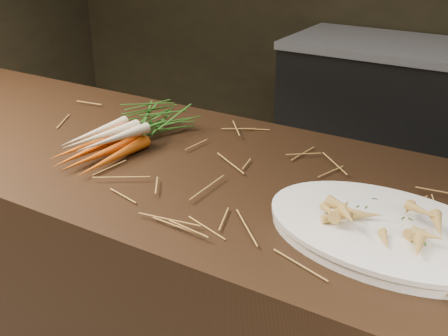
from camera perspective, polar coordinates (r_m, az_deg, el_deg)
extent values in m
cube|color=black|center=(1.55, -1.72, -15.21)|extent=(2.40, 0.70, 0.90)
cone|color=#CB5918|center=(1.40, -13.34, 1.81)|extent=(0.04, 0.24, 0.03)
cone|color=#CB5918|center=(1.37, -12.28, 1.44)|extent=(0.06, 0.25, 0.03)
cone|color=#CB5918|center=(1.35, -11.17, 1.05)|extent=(0.03, 0.24, 0.03)
cone|color=#CB5918|center=(1.37, -13.17, 2.47)|extent=(0.07, 0.25, 0.03)
cone|color=beige|center=(1.39, -13.01, 3.51)|extent=(0.03, 0.23, 0.04)
cone|color=beige|center=(1.35, -12.33, 3.22)|extent=(0.05, 0.23, 0.04)
cone|color=beige|center=(1.34, -11.18, 2.93)|extent=(0.04, 0.23, 0.04)
ellipsoid|color=#225B1B|center=(1.50, -6.40, 4.99)|extent=(0.17, 0.22, 0.08)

